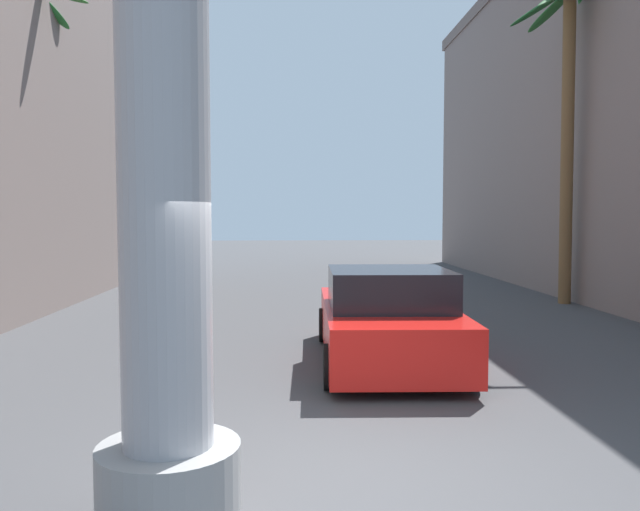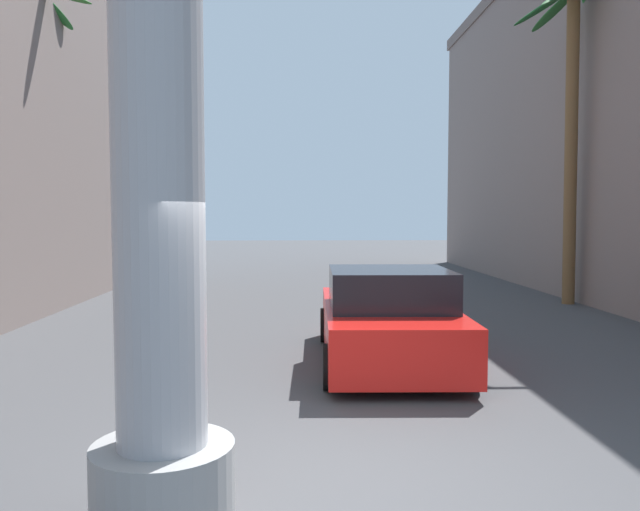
{
  "view_description": "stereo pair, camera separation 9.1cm",
  "coord_description": "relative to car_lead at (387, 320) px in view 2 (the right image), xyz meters",
  "views": [
    {
      "loc": [
        -0.42,
        -5.35,
        2.4
      ],
      "look_at": [
        0.0,
        3.8,
        1.82
      ],
      "focal_mm": 35.0,
      "sensor_mm": 36.0,
      "label": 1
    },
    {
      "loc": [
        -0.33,
        -5.35,
        2.4
      ],
      "look_at": [
        0.0,
        3.8,
        1.82
      ],
      "focal_mm": 35.0,
      "sensor_mm": 36.0,
      "label": 2
    }
  ],
  "objects": [
    {
      "name": "ground_plane",
      "position": [
        -1.13,
        5.33,
        -0.7
      ],
      "size": [
        90.97,
        90.97,
        0.0
      ],
      "primitive_type": "plane",
      "color": "#424244"
    },
    {
      "name": "car_lead",
      "position": [
        0.0,
        0.0,
        0.0
      ],
      "size": [
        2.25,
        4.76,
        1.56
      ],
      "color": "black",
      "rests_on": "ground"
    },
    {
      "name": "palm_tree_mid_left",
      "position": [
        -8.12,
        5.26,
        4.42
      ],
      "size": [
        3.09,
        2.97,
        8.0
      ],
      "color": "brown",
      "rests_on": "ground"
    },
    {
      "name": "palm_tree_mid_right",
      "position": [
        5.9,
        6.49,
        4.88
      ],
      "size": [
        3.36,
        3.38,
        8.49
      ],
      "color": "brown",
      "rests_on": "ground"
    },
    {
      "name": "palm_tree_far_left",
      "position": [
        -8.21,
        13.55,
        5.0
      ],
      "size": [
        3.47,
        3.3,
        8.62
      ],
      "color": "brown",
      "rests_on": "ground"
    }
  ]
}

